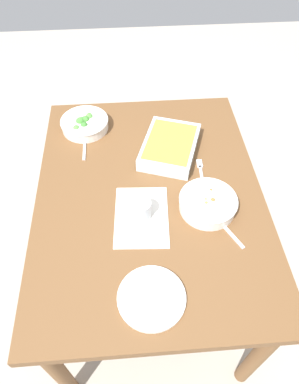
# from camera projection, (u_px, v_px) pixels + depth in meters

# --- Properties ---
(ground_plane) EXTENTS (6.00, 6.00, 0.00)m
(ground_plane) POSITION_uv_depth(u_px,v_px,m) (150.00, 275.00, 1.95)
(ground_plane) COLOR #B2A899
(dining_table) EXTENTS (1.20, 0.90, 0.74)m
(dining_table) POSITION_uv_depth(u_px,v_px,m) (150.00, 206.00, 1.45)
(dining_table) COLOR brown
(dining_table) RESTS_ON ground_plane
(placemat) EXTENTS (0.29, 0.22, 0.00)m
(placemat) POSITION_uv_depth(u_px,v_px,m) (141.00, 216.00, 1.30)
(placemat) COLOR silver
(placemat) RESTS_ON dining_table
(stew_bowl) EXTENTS (0.22, 0.22, 0.06)m
(stew_bowl) POSITION_uv_depth(u_px,v_px,m) (208.00, 203.00, 1.30)
(stew_bowl) COLOR white
(stew_bowl) RESTS_ON dining_table
(broccoli_bowl) EXTENTS (0.22, 0.22, 0.07)m
(broccoli_bowl) POSITION_uv_depth(u_px,v_px,m) (85.00, 123.00, 1.60)
(broccoli_bowl) COLOR white
(broccoli_bowl) RESTS_ON dining_table
(baking_dish) EXTENTS (0.36, 0.31, 0.06)m
(baking_dish) POSITION_uv_depth(u_px,v_px,m) (170.00, 146.00, 1.50)
(baking_dish) COLOR silver
(baking_dish) RESTS_ON dining_table
(drink_cup) EXTENTS (0.07, 0.07, 0.08)m
(drink_cup) POSITION_uv_depth(u_px,v_px,m) (141.00, 211.00, 1.27)
(drink_cup) COLOR #B2BCC6
(drink_cup) RESTS_ON dining_table
(side_plate) EXTENTS (0.22, 0.22, 0.01)m
(side_plate) POSITION_uv_depth(u_px,v_px,m) (152.00, 298.00, 1.09)
(side_plate) COLOR white
(side_plate) RESTS_ON dining_table
(spoon_by_stew) EXTENTS (0.16, 0.10, 0.01)m
(spoon_by_stew) POSITION_uv_depth(u_px,v_px,m) (223.00, 225.00, 1.27)
(spoon_by_stew) COLOR silver
(spoon_by_stew) RESTS_ON dining_table
(spoon_by_broccoli) EXTENTS (0.18, 0.03, 0.01)m
(spoon_by_broccoli) POSITION_uv_depth(u_px,v_px,m) (85.00, 142.00, 1.56)
(spoon_by_broccoli) COLOR silver
(spoon_by_broccoli) RESTS_ON dining_table
(fork_on_table) EXTENTS (0.18, 0.03, 0.01)m
(fork_on_table) POSITION_uv_depth(u_px,v_px,m) (201.00, 173.00, 1.44)
(fork_on_table) COLOR silver
(fork_on_table) RESTS_ON dining_table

